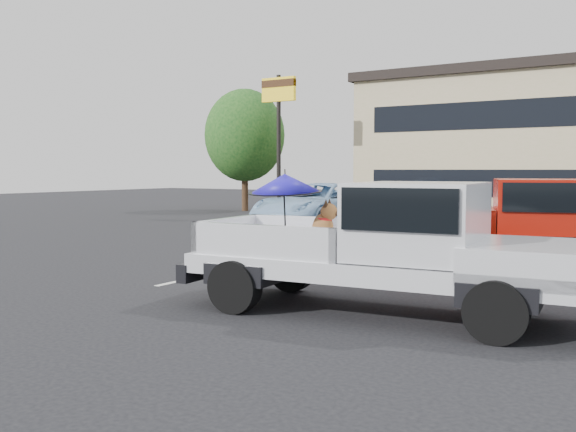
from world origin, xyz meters
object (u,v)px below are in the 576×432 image
silver_sedan (421,214)px  blue_suv (319,205)px  motel_sign (279,108)px  tree_left (245,135)px  silver_pickup (401,241)px  red_pickup (529,222)px

silver_sedan → blue_suv: bearing=84.2°
blue_suv → motel_sign: bearing=145.6°
tree_left → silver_sedan: tree_left is taller
silver_sedan → silver_pickup: bearing=-140.0°
motel_sign → tree_left: size_ratio=1.00×
tree_left → red_pickup: size_ratio=1.01×
motel_sign → silver_sedan: motel_sign is taller
silver_pickup → red_pickup: bearing=76.3°
silver_sedan → tree_left: bearing=76.8°
motel_sign → silver_pickup: bearing=-51.2°
motel_sign → red_pickup: (12.18, -9.39, -3.63)m
tree_left → silver_sedan: size_ratio=1.24×
silver_pickup → tree_left: bearing=125.9°
tree_left → blue_suv: (7.68, -6.00, -2.94)m
silver_pickup → red_pickup: (0.67, 4.92, -0.03)m
silver_pickup → silver_sedan: size_ratio=1.21×
motel_sign → blue_suv: size_ratio=1.06×
motel_sign → tree_left: tree_left is taller
silver_pickup → silver_sedan: (-3.11, 8.95, -0.25)m
motel_sign → blue_suv: motel_sign is taller
tree_left → silver_pickup: bearing=-48.1°
red_pickup → silver_sedan: (-3.78, 4.03, -0.22)m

